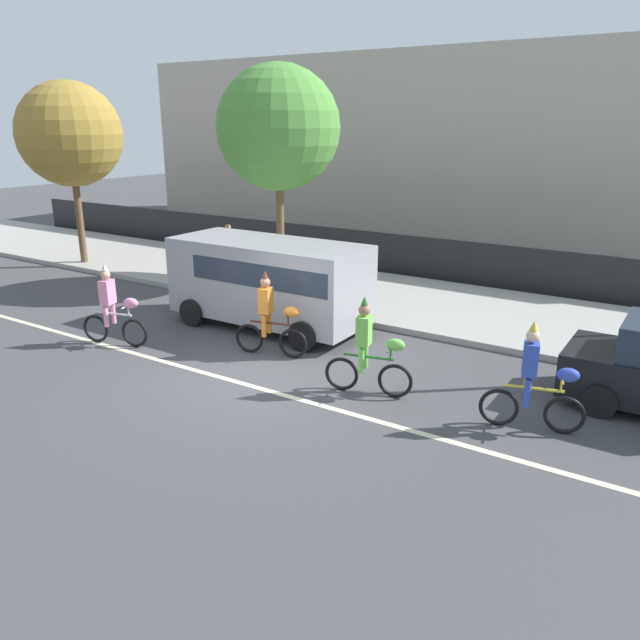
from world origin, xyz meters
name	(u,v)px	position (x,y,z in m)	size (l,w,h in m)	color
ground_plane	(258,375)	(0.00, 0.00, 0.00)	(80.00, 80.00, 0.00)	#424244
road_centre_line	(243,383)	(0.00, -0.50, 0.00)	(36.00, 0.14, 0.01)	beige
sidewalk_curb	(398,299)	(0.00, 6.50, 0.07)	(60.00, 5.00, 0.15)	#9E9B93
fence_line	(438,260)	(0.00, 9.40, 0.70)	(40.00, 0.08, 1.40)	black
building_backdrop	(455,148)	(-2.95, 18.00, 3.83)	(28.00, 8.00, 7.66)	#B2A899
parade_cyclist_pink	(113,310)	(-3.94, -0.31, 0.84)	(1.68, 0.61, 1.92)	black
parade_cyclist_orange	(271,319)	(-0.48, 1.09, 0.84)	(1.69, 0.58, 1.92)	black
parade_cyclist_lime	(369,352)	(2.32, 0.44, 0.84)	(1.69, 0.58, 1.92)	black
parade_cyclist_cobalt	(535,383)	(5.32, 0.64, 0.84)	(1.68, 0.62, 1.92)	black
parked_van_grey	(271,278)	(-1.67, 2.70, 1.28)	(5.00, 2.22, 2.18)	#99999E
street_tree_near_lamp	(278,128)	(-4.00, 6.29, 4.78)	(3.68, 3.68, 6.48)	brown
street_tree_far_corner	(70,134)	(-11.57, 4.66, 4.55)	(3.50, 3.50, 6.16)	brown
pedestrian_onlooker	(229,247)	(-6.05, 6.18, 1.01)	(0.32, 0.20, 1.62)	#33333D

